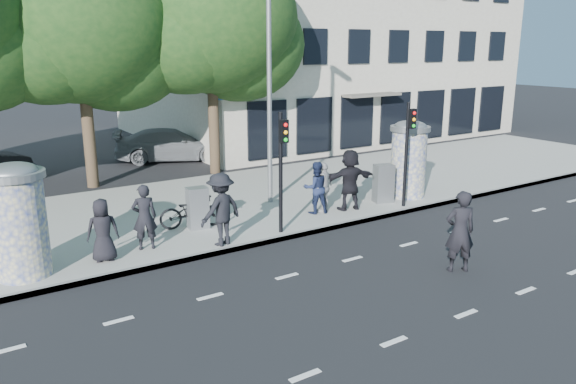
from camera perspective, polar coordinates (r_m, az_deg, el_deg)
ground at (r=13.56m, az=10.38°, el=-8.55°), size 120.00×120.00×0.00m
sidewalk at (r=19.30m, az=-5.08°, el=-1.01°), size 40.00×8.00×0.15m
curb at (r=16.09m, az=1.65°, el=-4.22°), size 40.00×0.10×0.16m
lane_dash_near at (r=12.23m, az=17.63°, el=-11.71°), size 32.00×0.12×0.01m
lane_dash_far at (r=14.52m, az=6.56°, el=-6.78°), size 32.00×0.12×0.01m
ad_column_left at (r=14.00m, az=-25.73°, el=-2.38°), size 1.36×1.36×2.65m
ad_column_right at (r=19.84m, az=12.17°, el=3.48°), size 1.36×1.36×2.65m
traffic_pole_near at (r=15.39m, az=-0.64°, el=3.23°), size 0.22×0.31×3.40m
traffic_pole_far at (r=18.39m, az=12.09°, el=4.81°), size 0.22×0.31×3.40m
street_lamp at (r=18.23m, az=-1.82°, el=13.15°), size 0.25×0.93×8.00m
tree_near_left at (r=22.23m, az=-20.51°, el=15.83°), size 6.80×6.80×8.97m
tree_center at (r=23.56m, az=-7.90°, el=17.09°), size 7.00×7.00×9.30m
building at (r=35.57m, az=2.42°, el=15.88°), size 20.30×15.85×12.00m
ped_a at (r=14.39m, az=-18.31°, el=-3.71°), size 0.86×0.65×1.57m
ped_b at (r=14.89m, az=-14.38°, el=-2.48°), size 0.71×0.55×1.73m
ped_c at (r=17.54m, az=2.82°, el=0.45°), size 0.93×0.80×1.65m
ped_d at (r=14.81m, az=-6.83°, el=-1.75°), size 1.40×1.01×1.95m
ped_e at (r=17.72m, az=3.67°, el=0.50°), size 1.07×0.88×1.60m
ped_f at (r=17.99m, az=6.29°, el=1.26°), size 1.92×1.03×1.96m
man_road at (r=13.99m, az=17.06°, el=-3.85°), size 0.87×0.75×2.00m
bicycle at (r=16.45m, az=-9.71°, el=-1.93°), size 1.12×1.99×0.99m
cabinet_left at (r=16.33m, az=-9.17°, el=-1.62°), size 0.62×0.48×1.21m
cabinet_right at (r=19.08m, az=9.66°, el=0.87°), size 0.72×0.60×1.29m
car_right at (r=26.96m, az=-11.78°, el=4.73°), size 3.76×5.54×1.49m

